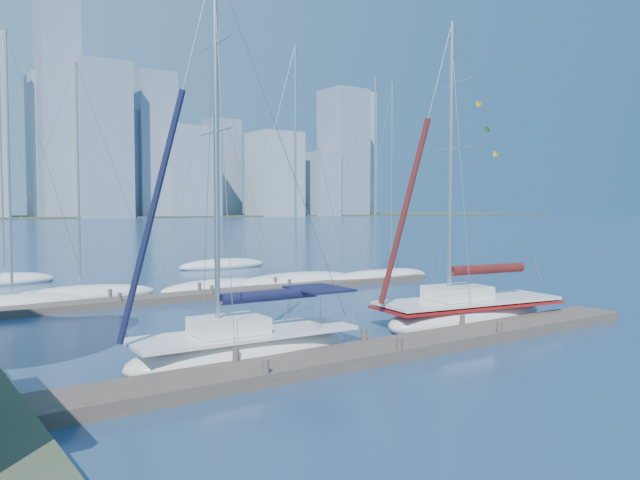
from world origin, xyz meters
TOP-DOWN VIEW (x-y plane):
  - ground at (0.00, 0.00)m, footprint 700.00×700.00m
  - near_dock at (0.00, 0.00)m, footprint 26.00×2.00m
  - far_dock at (2.00, 16.00)m, footprint 30.00×1.80m
  - sailboat_navy at (-4.01, 2.19)m, footprint 8.17×2.98m
  - sailboat_maroon at (7.13, 2.49)m, footprint 9.30×4.23m
  - bg_boat_0 at (-8.46, 17.84)m, footprint 7.01×2.41m
  - bg_boat_1 at (-4.87, 19.26)m, footprint 8.40×2.77m
  - bg_boat_2 at (2.90, 18.15)m, footprint 7.43×2.30m
  - bg_boat_3 at (8.11, 17.77)m, footprint 9.66×4.13m
  - bg_boat_4 at (13.90, 16.77)m, footprint 8.62×4.92m
  - bg_boat_5 at (15.47, 16.82)m, footprint 6.47×2.65m
  - bg_boat_6 at (-7.09, 29.54)m, footprint 6.57×4.19m
  - bg_boat_7 at (9.51, 31.04)m, footprint 7.66×2.33m

SIDE VIEW (x-z plane):
  - ground at x=0.00m, z-range 0.00..0.00m
  - far_dock at x=2.00m, z-range 0.00..0.36m
  - near_dock at x=0.00m, z-range 0.00..0.40m
  - bg_boat_4 at x=13.90m, z-range -6.82..7.35m
  - bg_boat_1 at x=-4.87m, z-range -6.31..6.84m
  - bg_boat_2 at x=2.90m, z-range -6.75..7.29m
  - bg_boat_0 at x=-8.46m, z-range -6.73..7.29m
  - bg_boat_7 at x=9.51m, z-range -6.74..7.30m
  - bg_boat_5 at x=15.47m, z-range -6.72..7.29m
  - bg_boat_6 at x=-7.09m, z-range -6.92..7.49m
  - bg_boat_3 at x=8.11m, z-range -7.54..8.14m
  - sailboat_maroon at x=7.13m, z-range -5.71..7.71m
  - sailboat_navy at x=-4.01m, z-range -5.57..7.70m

